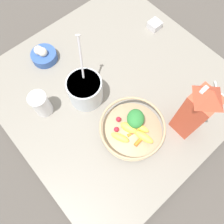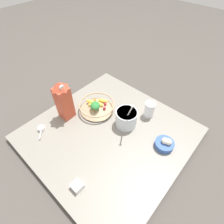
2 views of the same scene
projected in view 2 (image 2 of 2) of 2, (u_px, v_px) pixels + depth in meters
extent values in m
plane|color=#4C4742|center=(109.00, 136.00, 1.12)|extent=(6.00, 6.00, 0.00)
cube|color=gray|center=(109.00, 134.00, 1.11)|extent=(0.91, 0.91, 0.04)
cylinder|color=tan|center=(97.00, 109.00, 1.22)|extent=(0.13, 0.13, 0.01)
cone|color=tan|center=(97.00, 107.00, 1.20)|extent=(0.23, 0.23, 0.05)
torus|color=tan|center=(97.00, 104.00, 1.19)|extent=(0.24, 0.24, 0.01)
ellipsoid|color=#EFD64C|center=(94.00, 106.00, 1.19)|extent=(0.05, 0.09, 0.02)
ellipsoid|color=#EFD64C|center=(99.00, 104.00, 1.19)|extent=(0.05, 0.07, 0.03)
ellipsoid|color=#EFD64C|center=(103.00, 101.00, 1.22)|extent=(0.05, 0.07, 0.03)
ellipsoid|color=#EFD64C|center=(91.00, 102.00, 1.21)|extent=(0.05, 0.08, 0.03)
cylinder|color=orange|center=(96.00, 104.00, 1.21)|extent=(0.06, 0.02, 0.01)
cylinder|color=orange|center=(96.00, 108.00, 1.18)|extent=(0.05, 0.02, 0.01)
cylinder|color=orange|center=(93.00, 101.00, 1.23)|extent=(0.04, 0.02, 0.01)
sphere|color=red|center=(105.00, 104.00, 1.20)|extent=(0.02, 0.02, 0.02)
sphere|color=red|center=(105.00, 108.00, 1.18)|extent=(0.02, 0.02, 0.02)
sphere|color=red|center=(97.00, 104.00, 1.21)|extent=(0.02, 0.02, 0.02)
sphere|color=red|center=(92.00, 107.00, 1.18)|extent=(0.02, 0.02, 0.02)
sphere|color=red|center=(97.00, 106.00, 1.19)|extent=(0.01, 0.01, 0.01)
ellipsoid|color=#2D7F38|center=(95.00, 106.00, 1.16)|extent=(0.10, 0.10, 0.04)
cube|color=#CC4C33|center=(64.00, 103.00, 1.11)|extent=(0.08, 0.08, 0.23)
pyramid|color=#CC4C33|center=(59.00, 85.00, 1.01)|extent=(0.08, 0.08, 0.05)
cylinder|color=white|center=(62.00, 88.00, 1.00)|extent=(0.03, 0.01, 0.03)
cylinder|color=silver|center=(126.00, 118.00, 1.10)|extent=(0.14, 0.14, 0.11)
cylinder|color=white|center=(127.00, 113.00, 1.06)|extent=(0.12, 0.12, 0.02)
cylinder|color=silver|center=(129.00, 113.00, 0.99)|extent=(0.07, 0.08, 0.20)
ellipsoid|color=silver|center=(133.00, 106.00, 0.89)|extent=(0.02, 0.02, 0.01)
cylinder|color=white|center=(149.00, 110.00, 1.15)|extent=(0.07, 0.07, 0.11)
torus|color=white|center=(151.00, 104.00, 1.11)|extent=(0.07, 0.07, 0.01)
cube|color=silver|center=(77.00, 186.00, 0.85)|extent=(0.05, 0.05, 0.03)
cube|color=brown|center=(77.00, 186.00, 0.86)|extent=(0.04, 0.04, 0.02)
cylinder|color=white|center=(42.00, 128.00, 1.10)|extent=(0.04, 0.04, 0.02)
cylinder|color=white|center=(40.00, 135.00, 1.07)|extent=(0.04, 0.05, 0.01)
cylinder|color=#3356A3|center=(164.00, 144.00, 1.01)|extent=(0.11, 0.11, 0.04)
sphere|color=silver|center=(168.00, 142.00, 0.99)|extent=(0.04, 0.04, 0.04)
sphere|color=silver|center=(165.00, 141.00, 0.99)|extent=(0.04, 0.04, 0.04)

